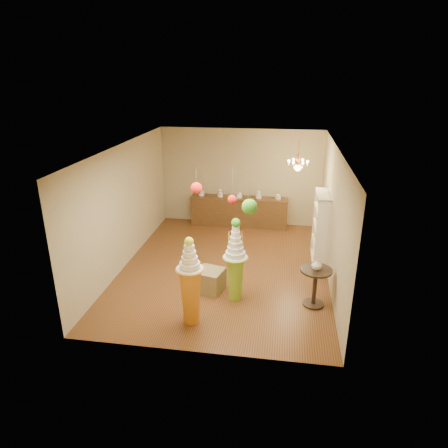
# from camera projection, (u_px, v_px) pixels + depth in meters

# --- Properties ---
(floor) EXTENTS (6.50, 6.50, 0.00)m
(floor) POSITION_uv_depth(u_px,v_px,m) (225.00, 268.00, 9.99)
(floor) COLOR brown
(floor) RESTS_ON ground
(ceiling) EXTENTS (6.50, 6.50, 0.00)m
(ceiling) POSITION_uv_depth(u_px,v_px,m) (225.00, 148.00, 8.91)
(ceiling) COLOR white
(ceiling) RESTS_ON ground
(wall_back) EXTENTS (5.00, 0.04, 3.00)m
(wall_back) POSITION_uv_depth(u_px,v_px,m) (241.00, 177.00, 12.45)
(wall_back) COLOR tan
(wall_back) RESTS_ON ground
(wall_front) EXTENTS (5.00, 0.04, 3.00)m
(wall_front) POSITION_uv_depth(u_px,v_px,m) (194.00, 276.00, 6.46)
(wall_front) COLOR tan
(wall_front) RESTS_ON ground
(wall_left) EXTENTS (0.04, 6.50, 3.00)m
(wall_left) POSITION_uv_depth(u_px,v_px,m) (124.00, 206.00, 9.81)
(wall_left) COLOR tan
(wall_left) RESTS_ON ground
(wall_right) EXTENTS (0.04, 6.50, 3.00)m
(wall_right) POSITION_uv_depth(u_px,v_px,m) (333.00, 217.00, 9.09)
(wall_right) COLOR tan
(wall_right) RESTS_ON ground
(pedestal_green) EXTENTS (0.57, 0.57, 1.84)m
(pedestal_green) POSITION_uv_depth(u_px,v_px,m) (235.00, 268.00, 8.39)
(pedestal_green) COLOR #90C42B
(pedestal_green) RESTS_ON floor
(pedestal_orange) EXTENTS (0.57, 0.57, 1.80)m
(pedestal_orange) POSITION_uv_depth(u_px,v_px,m) (191.00, 289.00, 7.59)
(pedestal_orange) COLOR orange
(pedestal_orange) RESTS_ON floor
(burlap_riser) EXTENTS (0.68, 0.68, 0.50)m
(burlap_riser) POSITION_uv_depth(u_px,v_px,m) (210.00, 280.00, 8.87)
(burlap_riser) COLOR olive
(burlap_riser) RESTS_ON floor
(sideboard) EXTENTS (3.04, 0.54, 1.16)m
(sideboard) POSITION_uv_depth(u_px,v_px,m) (239.00, 211.00, 12.56)
(sideboard) COLOR #53351A
(sideboard) RESTS_ON floor
(shelving_unit) EXTENTS (0.33, 1.20, 1.80)m
(shelving_unit) POSITION_uv_depth(u_px,v_px,m) (321.00, 228.00, 10.07)
(shelving_unit) COLOR white
(shelving_unit) RESTS_ON floor
(round_table) EXTENTS (0.78, 0.78, 0.84)m
(round_table) POSITION_uv_depth(u_px,v_px,m) (315.00, 282.00, 8.21)
(round_table) COLOR black
(round_table) RESTS_ON floor
(vase) EXTENTS (0.25, 0.25, 0.22)m
(vase) POSITION_uv_depth(u_px,v_px,m) (317.00, 265.00, 8.06)
(vase) COLOR white
(vase) RESTS_ON round_table
(pom_red_left) EXTENTS (0.22, 0.22, 0.57)m
(pom_red_left) POSITION_uv_depth(u_px,v_px,m) (196.00, 188.00, 7.52)
(pom_red_left) COLOR #3F362E
(pom_red_left) RESTS_ON ceiling
(pom_green_mid) EXTENTS (0.28, 0.28, 0.81)m
(pom_green_mid) POSITION_uv_depth(u_px,v_px,m) (249.00, 207.00, 7.14)
(pom_green_mid) COLOR #3F362E
(pom_green_mid) RESTS_ON ceiling
(pom_red_right) EXTENTS (0.18, 0.18, 0.75)m
(pom_red_right) POSITION_uv_depth(u_px,v_px,m) (232.00, 199.00, 7.50)
(pom_red_right) COLOR #3F362E
(pom_red_right) RESTS_ON ceiling
(chandelier) EXTENTS (0.57, 0.57, 0.85)m
(chandelier) POSITION_uv_depth(u_px,v_px,m) (298.00, 166.00, 10.36)
(chandelier) COLOR #EB9053
(chandelier) RESTS_ON ceiling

